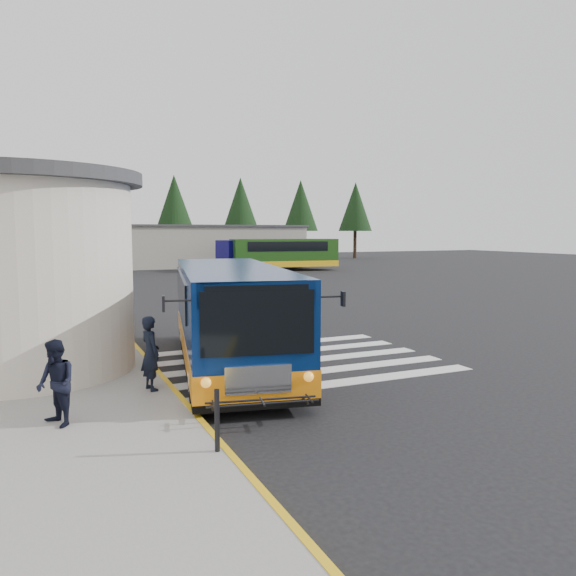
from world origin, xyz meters
name	(u,v)px	position (x,y,z in m)	size (l,w,h in m)	color
ground	(293,355)	(0.00, 0.00, 0.00)	(140.00, 140.00, 0.00)	black
curb_strip	(128,339)	(-4.05, 4.00, 0.08)	(0.12, 34.00, 0.16)	yellow
crosswalk	(289,362)	(-0.50, -0.80, 0.01)	(8.00, 5.35, 0.01)	silver
depot_building	(173,246)	(6.00, 42.00, 2.11)	(26.40, 8.40, 4.20)	gray
tree_line	(159,203)	(6.29, 50.00, 6.77)	(58.40, 4.40, 10.00)	black
transit_bus	(231,320)	(-2.12, -0.74, 1.26)	(4.59, 9.64, 2.64)	#071E54
pedestrian_a	(150,353)	(-4.50, -2.48, 0.95)	(0.58, 0.38, 1.60)	black
pedestrian_b	(56,383)	(-6.42, -4.09, 0.91)	(0.74, 0.58, 1.52)	black
bollard	(217,420)	(-4.20, -6.34, 0.64)	(0.08, 0.08, 0.98)	black
far_bus_a	(266,253)	(12.95, 34.36, 1.55)	(9.53, 4.19, 2.38)	#0C0757
far_bus_b	(284,253)	(13.84, 32.10, 1.61)	(9.83, 3.69, 2.48)	#1A4412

